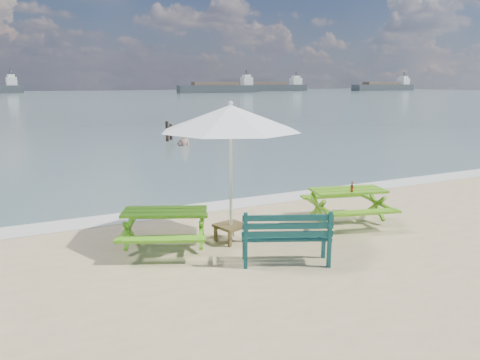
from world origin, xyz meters
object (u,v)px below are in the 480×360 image
swimmer (184,149)px  park_bench (286,247)px  picnic_table_left (165,230)px  beer_bottle (352,188)px  side_table (231,233)px  patio_umbrella (231,118)px  picnic_table_right (347,207)px

swimmer → park_bench: bearing=-103.3°
picnic_table_left → beer_bottle: (4.08, -0.46, 0.49)m
side_table → patio_umbrella: (0.00, 0.00, 2.26)m
park_bench → swimmer: size_ratio=0.90×
side_table → park_bench: bearing=-75.6°
patio_umbrella → beer_bottle: bearing=-5.1°
picnic_table_left → swimmer: (5.26, 13.57, -0.53)m
side_table → beer_bottle: beer_bottle is taller
picnic_table_left → picnic_table_right: 4.18m
swimmer → beer_bottle: bearing=-94.8°
beer_bottle → swimmer: (1.18, 14.03, -1.02)m
beer_bottle → swimmer: size_ratio=0.13×
side_table → patio_umbrella: size_ratio=0.20×
picnic_table_right → swimmer: 13.85m
picnic_table_left → park_bench: park_bench is taller
park_bench → side_table: park_bench is taller
picnic_table_left → beer_bottle: 4.13m
park_bench → beer_bottle: beer_bottle is taller
side_table → swimmer: (3.98, 13.78, -0.35)m
park_bench → beer_bottle: 2.76m
picnic_table_left → picnic_table_right: bearing=-3.0°
side_table → beer_bottle: size_ratio=2.81×
patio_umbrella → beer_bottle: size_ratio=14.06×
picnic_table_right → patio_umbrella: (-2.90, 0.01, 2.08)m
park_bench → patio_umbrella: size_ratio=0.48×
picnic_table_left → side_table: 1.31m
side_table → picnic_table_right: bearing=-0.2°
picnic_table_left → side_table: size_ratio=3.34×
picnic_table_left → swimmer: bearing=68.8°
picnic_table_left → picnic_table_right: picnic_table_right is taller
patio_umbrella → swimmer: (3.98, 13.78, -2.62)m
park_bench → beer_bottle: (2.42, 1.19, 0.56)m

